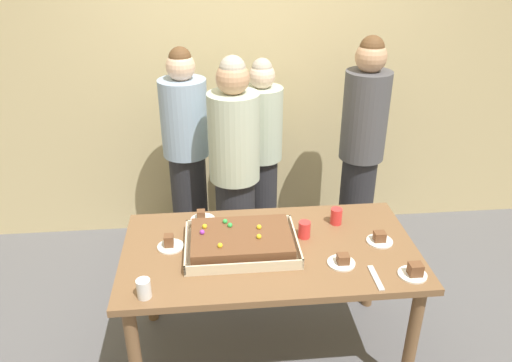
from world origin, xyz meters
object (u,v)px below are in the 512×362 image
at_px(plated_slice_far_right, 202,218).
at_px(person_far_right_suit, 361,149).
at_px(plated_slice_near_left, 380,239).
at_px(sheet_cake, 241,241).
at_px(plated_slice_far_left, 414,272).
at_px(party_table, 270,262).
at_px(drink_cup_far_end, 144,289).
at_px(drink_cup_nearest, 304,230).
at_px(cake_server_utensil, 376,278).
at_px(person_striped_tie_right, 261,157).
at_px(person_serving_front, 235,174).
at_px(plated_slice_near_right, 342,261).
at_px(person_green_shirt_behind, 187,158).
at_px(drink_cup_middle, 336,216).
at_px(plated_slice_center_front, 170,244).

distance_m(plated_slice_far_right, person_far_right_suit, 1.36).
xyz_separation_m(plated_slice_near_left, plated_slice_far_right, (-1.01, 0.34, -0.00)).
height_order(sheet_cake, plated_slice_far_left, sheet_cake).
height_order(party_table, drink_cup_far_end, drink_cup_far_end).
distance_m(drink_cup_nearest, cake_server_utensil, 0.51).
distance_m(party_table, person_striped_tie_right, 1.16).
relative_size(drink_cup_nearest, person_serving_front, 0.06).
distance_m(plated_slice_near_right, drink_cup_far_end, 1.04).
distance_m(person_green_shirt_behind, person_striped_tie_right, 0.57).
relative_size(drink_cup_middle, person_striped_tie_right, 0.06).
distance_m(party_table, drink_cup_far_end, 0.76).
xyz_separation_m(plated_slice_center_front, drink_cup_nearest, (0.77, 0.03, 0.03)).
height_order(plated_slice_near_left, drink_cup_middle, drink_cup_middle).
bearing_deg(drink_cup_far_end, party_table, 28.34).
relative_size(cake_server_utensil, person_far_right_suit, 0.11).
distance_m(plated_slice_far_left, drink_cup_far_end, 1.37).
height_order(party_table, person_green_shirt_behind, person_green_shirt_behind).
xyz_separation_m(plated_slice_near_left, person_far_right_suit, (0.17, 1.00, 0.12)).
bearing_deg(person_serving_front, person_far_right_suit, 104.78).
bearing_deg(person_far_right_suit, person_striped_tie_right, -57.98).
height_order(plated_slice_far_right, drink_cup_far_end, drink_cup_far_end).
height_order(drink_cup_nearest, person_serving_front, person_serving_front).
xyz_separation_m(plated_slice_near_left, person_striped_tie_right, (-0.56, 1.16, 0.02)).
height_order(plated_slice_center_front, person_green_shirt_behind, person_green_shirt_behind).
height_order(plated_slice_center_front, person_striped_tie_right, person_striped_tie_right).
relative_size(party_table, cake_server_utensil, 8.25).
relative_size(sheet_cake, plated_slice_near_left, 4.17).
distance_m(party_table, plated_slice_near_left, 0.64).
bearing_deg(person_green_shirt_behind, person_far_right_suit, 69.58).
xyz_separation_m(plated_slice_far_right, drink_cup_far_end, (-0.28, -0.69, 0.03)).
bearing_deg(drink_cup_nearest, plated_slice_far_left, -39.64).
xyz_separation_m(drink_cup_middle, person_serving_front, (-0.58, 0.53, 0.05)).
bearing_deg(cake_server_utensil, drink_cup_far_end, -178.45).
xyz_separation_m(sheet_cake, plated_slice_far_left, (0.87, -0.33, -0.02)).
relative_size(party_table, plated_slice_far_left, 11.01).
height_order(plated_slice_near_right, plated_slice_center_front, plated_slice_center_front).
relative_size(plated_slice_near_left, person_far_right_suit, 0.09).
bearing_deg(person_green_shirt_behind, plated_slice_far_right, -8.85).
bearing_deg(person_far_right_suit, plated_slice_far_left, 40.37).
bearing_deg(sheet_cake, drink_cup_far_end, -143.64).
bearing_deg(plated_slice_near_left, plated_slice_near_right, -145.45).
relative_size(plated_slice_far_right, drink_cup_nearest, 1.50).
bearing_deg(person_far_right_suit, plated_slice_center_front, -11.22).
xyz_separation_m(drink_cup_far_end, person_green_shirt_behind, (0.17, 1.42, 0.05)).
bearing_deg(person_green_shirt_behind, plated_slice_near_right, 16.99).
bearing_deg(person_striped_tie_right, plated_slice_near_right, 23.84).
height_order(plated_slice_far_right, person_green_shirt_behind, person_green_shirt_behind).
xyz_separation_m(drink_cup_nearest, person_striped_tie_right, (-0.14, 1.06, -0.01)).
bearing_deg(drink_cup_nearest, plated_slice_center_front, -177.71).
relative_size(party_table, drink_cup_middle, 16.51).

